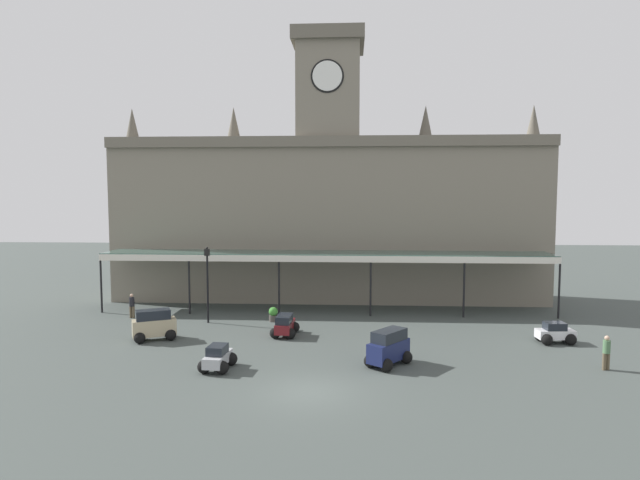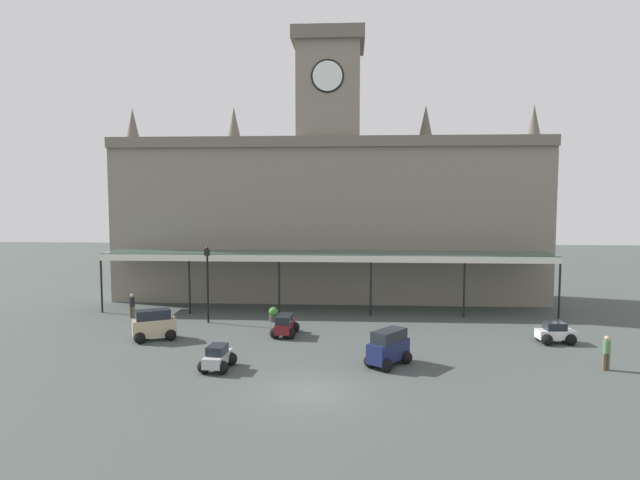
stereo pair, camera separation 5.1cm
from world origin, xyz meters
The scene contains 13 objects.
ground_plane centered at (0.00, 0.00, 0.00)m, with size 140.00×140.00×0.00m, color #404845.
station_building centered at (0.00, 20.94, 7.26)m, with size 33.76×5.70×20.86m.
entrance_canopy centered at (0.00, 15.92, 4.11)m, with size 31.93×3.26×4.26m.
car_beige_van centered at (-9.52, 7.71, 0.81)m, with size 2.58×2.24×1.77m.
car_white_sedan centered at (13.37, 8.39, 0.50)m, with size 2.12×1.63×1.19m.
car_navy_van centered at (3.68, 3.81, 0.81)m, with size 2.44×2.56×1.77m.
car_silver_sedan centered at (-4.55, 2.73, 0.50)m, with size 1.63×2.12×1.19m.
car_maroon_estate centered at (-2.10, 9.14, 0.56)m, with size 1.62×2.29×1.27m.
pedestrian_beside_cars centered at (14.03, 3.72, 0.91)m, with size 0.38×0.34×1.67m.
pedestrian_crossing_forecourt centered at (-13.04, 13.08, 0.91)m, with size 0.38×0.34×1.67m.
victorian_lamppost centered at (-7.53, 12.07, 3.10)m, with size 0.30×0.30×5.00m.
traffic_cone centered at (-11.33, 11.09, 0.32)m, with size 0.40×0.40×0.64m, color orange.
planter_by_canopy centered at (-3.31, 12.67, 0.49)m, with size 0.60×0.60×0.96m.
Camera 1 is at (1.80, -22.23, 8.35)m, focal length 30.27 mm.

